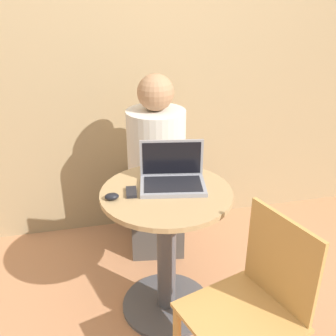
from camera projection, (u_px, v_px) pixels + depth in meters
name	position (u px, v px, depth m)	size (l,w,h in m)	color
ground_plane	(167.00, 305.00, 2.22)	(12.00, 12.00, 0.00)	tan
back_wall	(134.00, 44.00, 2.48)	(7.00, 0.05, 2.60)	tan
round_table	(167.00, 239.00, 2.02)	(0.65, 0.65, 0.73)	#4C4C51
laptop	(172.00, 177.00, 1.95)	(0.35, 0.27, 0.21)	gray
cell_phone	(131.00, 192.00, 1.88)	(0.06, 0.10, 0.02)	black
computer_mouse	(112.00, 196.00, 1.83)	(0.07, 0.05, 0.03)	black
chair_empty	(252.00, 311.00, 1.58)	(0.50, 0.50, 0.85)	tan
person_seated	(156.00, 180.00, 2.54)	(0.40, 0.57, 1.19)	#4C4742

